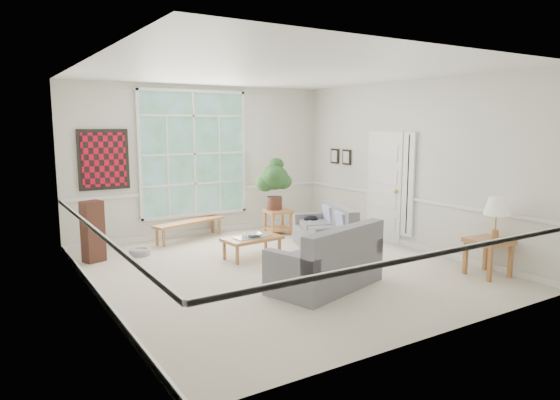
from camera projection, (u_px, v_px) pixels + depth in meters
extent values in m
cube|color=beige|center=(281.00, 269.00, 7.81)|extent=(5.50, 6.00, 0.01)
cube|color=white|center=(281.00, 72.00, 7.36)|extent=(5.50, 6.00, 0.02)
cube|color=silver|center=(203.00, 161.00, 10.10)|extent=(5.50, 0.02, 3.00)
cube|color=silver|center=(438.00, 197.00, 5.07)|extent=(5.50, 0.02, 3.00)
cube|color=silver|center=(93.00, 184.00, 6.14)|extent=(0.02, 6.00, 3.00)
cube|color=silver|center=(410.00, 165.00, 9.02)|extent=(0.02, 6.00, 3.00)
cube|color=white|center=(194.00, 154.00, 9.94)|extent=(2.30, 0.08, 2.40)
cube|color=white|center=(384.00, 187.00, 9.57)|extent=(0.08, 0.90, 2.10)
cube|color=white|center=(409.00, 185.00, 9.03)|extent=(0.08, 0.26, 1.90)
cube|color=maroon|center=(104.00, 160.00, 9.02)|extent=(0.90, 0.06, 1.10)
cube|color=black|center=(346.00, 157.00, 10.46)|extent=(0.04, 0.26, 0.32)
cube|color=black|center=(334.00, 156.00, 10.80)|extent=(0.04, 0.26, 0.32)
cube|color=slate|center=(324.00, 228.00, 8.89)|extent=(1.21, 1.65, 0.80)
cube|color=slate|center=(325.00, 256.00, 6.85)|extent=(1.81, 1.28, 0.89)
cube|color=#AB6C3A|center=(252.00, 248.00, 8.39)|extent=(1.01, 0.61, 0.36)
imported|color=#9D9DA2|center=(253.00, 235.00, 8.36)|extent=(0.41, 0.41, 0.08)
cube|color=#AB6C3A|center=(190.00, 230.00, 9.75)|extent=(1.58, 0.76, 0.36)
cube|color=#AB6C3A|center=(278.00, 222.00, 10.24)|extent=(0.56, 0.56, 0.50)
cube|color=#AB6C3A|center=(488.00, 257.00, 7.39)|extent=(0.59, 0.59, 0.56)
cylinder|color=gray|center=(140.00, 252.00, 8.59)|extent=(0.49, 0.49, 0.11)
cube|color=#3D1F16|center=(93.00, 231.00, 8.13)|extent=(0.38, 0.34, 1.01)
ellipsoid|color=black|center=(311.00, 219.00, 9.36)|extent=(0.36, 0.32, 0.14)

